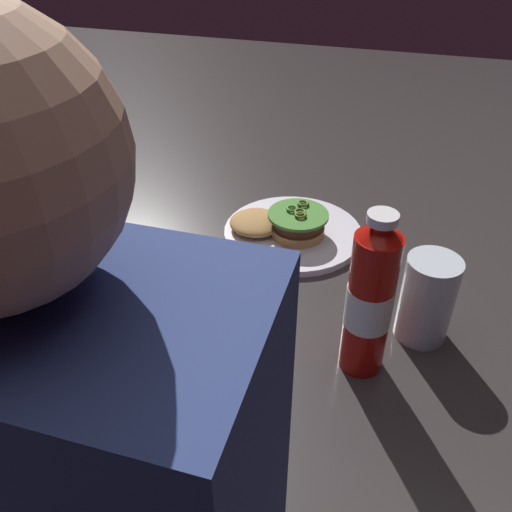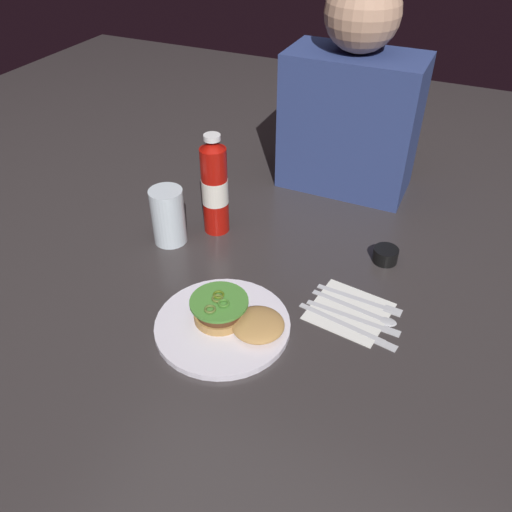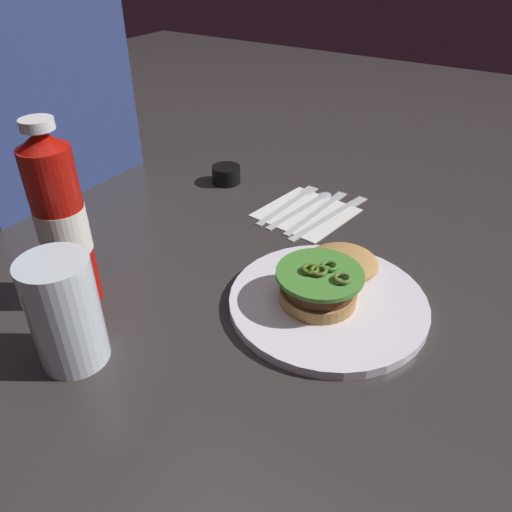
{
  "view_description": "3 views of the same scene",
  "coord_description": "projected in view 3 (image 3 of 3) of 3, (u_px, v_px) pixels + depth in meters",
  "views": [
    {
      "loc": [
        -0.15,
        0.75,
        0.58
      ],
      "look_at": [
        0.06,
        0.04,
        0.05
      ],
      "focal_mm": 37.85,
      "sensor_mm": 36.0,
      "label": 1
    },
    {
      "loc": [
        0.39,
        -0.74,
        0.74
      ],
      "look_at": [
        0.03,
        0.06,
        0.06
      ],
      "focal_mm": 36.45,
      "sensor_mm": 36.0,
      "label": 2
    },
    {
      "loc": [
        -0.46,
        -0.31,
        0.43
      ],
      "look_at": [
        0.03,
        0.01,
        0.04
      ],
      "focal_mm": 34.61,
      "sensor_mm": 36.0,
      "label": 3
    }
  ],
  "objects": [
    {
      "name": "spoon_utensil",
      "position": [
        309.0,
        203.0,
        0.91
      ],
      "size": [
        0.18,
        0.04,
        0.0
      ],
      "color": "silver",
      "rests_on": "napkin"
    },
    {
      "name": "steak_knife",
      "position": [
        335.0,
        213.0,
        0.87
      ],
      "size": [
        0.21,
        0.05,
        0.0
      ],
      "color": "silver",
      "rests_on": "napkin"
    },
    {
      "name": "fork_utensil",
      "position": [
        293.0,
        200.0,
        0.92
      ],
      "size": [
        0.18,
        0.03,
        0.0
      ],
      "color": "silver",
      "rests_on": "napkin"
    },
    {
      "name": "ketchup_bottle",
      "position": [
        62.0,
        223.0,
        0.62
      ],
      "size": [
        0.06,
        0.06,
        0.25
      ],
      "color": "#AA1009",
      "rests_on": "ground_plane"
    },
    {
      "name": "diner_person",
      "position": [
        19.0,
        59.0,
        0.86
      ],
      "size": [
        0.34,
        0.18,
        0.54
      ],
      "color": "navy",
      "rests_on": "ground_plane"
    },
    {
      "name": "ground_plane",
      "position": [
        249.0,
        291.0,
        0.69
      ],
      "size": [
        3.0,
        3.0,
        0.0
      ],
      "primitive_type": "plane",
      "color": "#332E2E"
    },
    {
      "name": "condiment_cup",
      "position": [
        226.0,
        174.0,
        0.98
      ],
      "size": [
        0.06,
        0.06,
        0.03
      ],
      "primitive_type": "cylinder",
      "color": "black",
      "rests_on": "ground_plane"
    },
    {
      "name": "water_glass",
      "position": [
        65.0,
        312.0,
        0.55
      ],
      "size": [
        0.08,
        0.08,
        0.14
      ],
      "primitive_type": "cylinder",
      "color": "silver",
      "rests_on": "ground_plane"
    },
    {
      "name": "burger_sandwich",
      "position": [
        328.0,
        277.0,
        0.67
      ],
      "size": [
        0.19,
        0.11,
        0.05
      ],
      "color": "#B48448",
      "rests_on": "dinner_plate"
    },
    {
      "name": "dinner_plate",
      "position": [
        328.0,
        302.0,
        0.66
      ],
      "size": [
        0.27,
        0.27,
        0.01
      ],
      "primitive_type": "cylinder",
      "color": "white",
      "rests_on": "ground_plane"
    },
    {
      "name": "napkin",
      "position": [
        306.0,
        212.0,
        0.88
      ],
      "size": [
        0.17,
        0.16,
        0.0
      ],
      "primitive_type": "cube",
      "rotation": [
        0.0,
        0.0,
        -0.14
      ],
      "color": "white",
      "rests_on": "ground_plane"
    },
    {
      "name": "butter_knife",
      "position": [
        320.0,
        208.0,
        0.89
      ],
      "size": [
        0.2,
        0.03,
        0.0
      ],
      "color": "silver",
      "rests_on": "napkin"
    }
  ]
}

